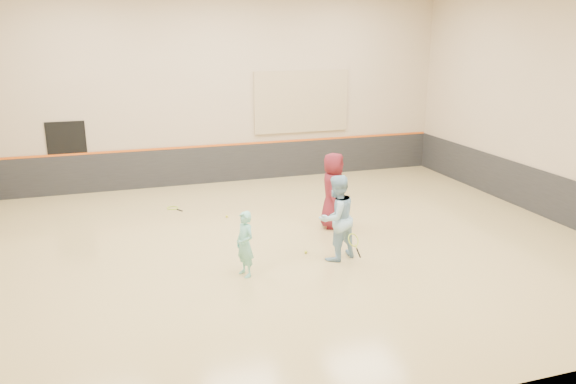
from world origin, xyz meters
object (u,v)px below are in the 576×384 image
object	(u,v)px
instructor	(336,218)
young_man	(333,190)
spare_racket	(173,208)
girl	(245,244)

from	to	relation	value
instructor	young_man	world-z (taller)	young_man
instructor	spare_racket	distance (m)	5.59
girl	spare_racket	size ratio (longest dim) A/B	1.92
instructor	young_man	size ratio (longest dim) A/B	0.98
young_man	spare_racket	xyz separation A→B (m)	(-3.65, 2.76, -0.93)
young_man	instructor	bearing A→B (deg)	-172.30
girl	instructor	world-z (taller)	instructor
girl	spare_racket	bearing A→B (deg)	171.58
girl	instructor	size ratio (longest dim) A/B	0.72
instructor	spare_racket	xyz separation A→B (m)	(-2.93, 4.67, -0.91)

